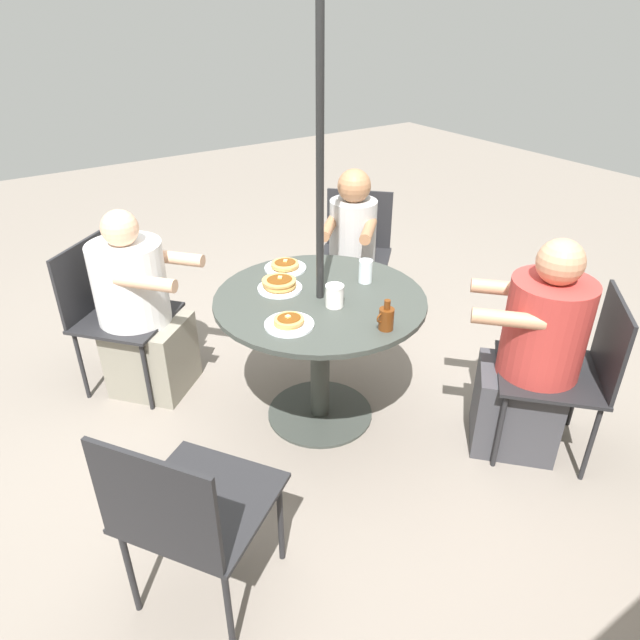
{
  "coord_description": "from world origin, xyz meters",
  "views": [
    {
      "loc": [
        1.39,
        2.07,
        2.02
      ],
      "look_at": [
        0.0,
        0.0,
        0.6
      ],
      "focal_mm": 32.0,
      "sensor_mm": 36.0,
      "label": 1
    }
  ],
  "objects_px": {
    "patio_chair_east": "(111,307)",
    "pancake_plate_b": "(285,266)",
    "patio_table": "(320,326)",
    "diner_east": "(140,314)",
    "patio_chair_west": "(571,366)",
    "patio_chair_south": "(186,509)",
    "syrup_bottle": "(386,318)",
    "diner_west": "(532,360)",
    "coffee_cup": "(335,296)",
    "pancake_plate_c": "(280,285)",
    "drinking_glass_a": "(366,271)",
    "diner_north": "(352,256)",
    "pancake_plate_a": "(289,323)",
    "patio_chair_north": "(355,247)"
  },
  "relations": [
    {
      "from": "pancake_plate_a",
      "to": "drinking_glass_a",
      "type": "bearing_deg",
      "value": -163.49
    },
    {
      "from": "patio_table",
      "to": "syrup_bottle",
      "type": "height_order",
      "value": "syrup_bottle"
    },
    {
      "from": "diner_east",
      "to": "coffee_cup",
      "type": "xyz_separation_m",
      "value": [
        -0.68,
        0.9,
        0.3
      ]
    },
    {
      "from": "diner_north",
      "to": "pancake_plate_a",
      "type": "height_order",
      "value": "diner_north"
    },
    {
      "from": "patio_chair_east",
      "to": "diner_west",
      "type": "relative_size",
      "value": 0.77
    },
    {
      "from": "diner_east",
      "to": "diner_west",
      "type": "relative_size",
      "value": 0.96
    },
    {
      "from": "patio_table",
      "to": "diner_west",
      "type": "bearing_deg",
      "value": 133.5
    },
    {
      "from": "pancake_plate_b",
      "to": "pancake_plate_c",
      "type": "bearing_deg",
      "value": 52.31
    },
    {
      "from": "patio_table",
      "to": "diner_west",
      "type": "relative_size",
      "value": 0.94
    },
    {
      "from": "patio_table",
      "to": "drinking_glass_a",
      "type": "distance_m",
      "value": 0.37
    },
    {
      "from": "patio_table",
      "to": "coffee_cup",
      "type": "bearing_deg",
      "value": 92.8
    },
    {
      "from": "pancake_plate_c",
      "to": "syrup_bottle",
      "type": "xyz_separation_m",
      "value": [
        -0.19,
        0.6,
        0.03
      ]
    },
    {
      "from": "pancake_plate_b",
      "to": "pancake_plate_c",
      "type": "height_order",
      "value": "pancake_plate_c"
    },
    {
      "from": "drinking_glass_a",
      "to": "pancake_plate_c",
      "type": "bearing_deg",
      "value": -22.54
    },
    {
      "from": "diner_west",
      "to": "pancake_plate_a",
      "type": "xyz_separation_m",
      "value": [
        0.99,
        -0.6,
        0.24
      ]
    },
    {
      "from": "patio_table",
      "to": "diner_east",
      "type": "xyz_separation_m",
      "value": [
        0.68,
        -0.78,
        -0.08
      ]
    },
    {
      "from": "patio_table",
      "to": "diner_west",
      "type": "height_order",
      "value": "diner_west"
    },
    {
      "from": "patio_chair_south",
      "to": "pancake_plate_a",
      "type": "height_order",
      "value": "patio_chair_south"
    },
    {
      "from": "patio_chair_east",
      "to": "diner_north",
      "type": "bearing_deg",
      "value": 131.98
    },
    {
      "from": "patio_chair_north",
      "to": "diner_west",
      "type": "bearing_deg",
      "value": 130.08
    },
    {
      "from": "diner_west",
      "to": "drinking_glass_a",
      "type": "distance_m",
      "value": 0.92
    },
    {
      "from": "diner_east",
      "to": "pancake_plate_a",
      "type": "bearing_deg",
      "value": 72.48
    },
    {
      "from": "patio_chair_east",
      "to": "pancake_plate_a",
      "type": "relative_size",
      "value": 3.82
    },
    {
      "from": "patio_table",
      "to": "coffee_cup",
      "type": "relative_size",
      "value": 9.69
    },
    {
      "from": "diner_west",
      "to": "pancake_plate_a",
      "type": "height_order",
      "value": "diner_west"
    },
    {
      "from": "diner_east",
      "to": "coffee_cup",
      "type": "relative_size",
      "value": 9.94
    },
    {
      "from": "pancake_plate_b",
      "to": "syrup_bottle",
      "type": "xyz_separation_m",
      "value": [
        -0.04,
        0.79,
        0.04
      ]
    },
    {
      "from": "diner_east",
      "to": "drinking_glass_a",
      "type": "relative_size",
      "value": 9.01
    },
    {
      "from": "diner_west",
      "to": "pancake_plate_a",
      "type": "bearing_deg",
      "value": 105.29
    },
    {
      "from": "pancake_plate_c",
      "to": "patio_chair_west",
      "type": "bearing_deg",
      "value": 132.02
    },
    {
      "from": "patio_table",
      "to": "diner_north",
      "type": "relative_size",
      "value": 0.97
    },
    {
      "from": "patio_chair_west",
      "to": "patio_chair_south",
      "type": "bearing_deg",
      "value": 130.3
    },
    {
      "from": "diner_east",
      "to": "diner_west",
      "type": "height_order",
      "value": "diner_west"
    },
    {
      "from": "syrup_bottle",
      "to": "diner_east",
      "type": "bearing_deg",
      "value": -58.12
    },
    {
      "from": "pancake_plate_c",
      "to": "pancake_plate_b",
      "type": "bearing_deg",
      "value": -127.69
    },
    {
      "from": "pancake_plate_b",
      "to": "coffee_cup",
      "type": "height_order",
      "value": "coffee_cup"
    },
    {
      "from": "patio_chair_east",
      "to": "pancake_plate_b",
      "type": "xyz_separation_m",
      "value": [
        -0.82,
        0.54,
        0.25
      ]
    },
    {
      "from": "pancake_plate_c",
      "to": "drinking_glass_a",
      "type": "distance_m",
      "value": 0.45
    },
    {
      "from": "patio_chair_north",
      "to": "patio_chair_east",
      "type": "bearing_deg",
      "value": 43.26
    },
    {
      "from": "pancake_plate_b",
      "to": "pancake_plate_c",
      "type": "relative_size",
      "value": 1.0
    },
    {
      "from": "diner_east",
      "to": "drinking_glass_a",
      "type": "xyz_separation_m",
      "value": [
        -0.97,
        0.77,
        0.31
      ]
    },
    {
      "from": "patio_chair_west",
      "to": "pancake_plate_c",
      "type": "xyz_separation_m",
      "value": [
        0.96,
        -1.06,
        0.25
      ]
    },
    {
      "from": "patio_table",
      "to": "pancake_plate_c",
      "type": "height_order",
      "value": "pancake_plate_c"
    },
    {
      "from": "pancake_plate_a",
      "to": "pancake_plate_c",
      "type": "distance_m",
      "value": 0.37
    },
    {
      "from": "patio_table",
      "to": "pancake_plate_b",
      "type": "height_order",
      "value": "pancake_plate_b"
    },
    {
      "from": "diner_east",
      "to": "patio_chair_west",
      "type": "distance_m",
      "value": 2.25
    },
    {
      "from": "pancake_plate_a",
      "to": "patio_chair_south",
      "type": "bearing_deg",
      "value": 35.64
    },
    {
      "from": "patio_chair_south",
      "to": "syrup_bottle",
      "type": "bearing_deg",
      "value": 69.61
    },
    {
      "from": "patio_chair_east",
      "to": "patio_chair_west",
      "type": "xyz_separation_m",
      "value": [
        -1.63,
        1.8,
        0.0
      ]
    },
    {
      "from": "pancake_plate_a",
      "to": "coffee_cup",
      "type": "height_order",
      "value": "coffee_cup"
    }
  ]
}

